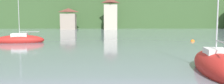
% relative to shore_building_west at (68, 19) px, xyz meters
% --- Properties ---
extents(wooded_hillside, '(352.00, 52.84, 46.03)m').
position_rel_shore_building_west_xyz_m(wooded_hillside, '(40.59, 36.53, 4.75)').
color(wooded_hillside, '#38562D').
rests_on(wooded_hillside, ground_plane).
extents(shore_building_west, '(5.26, 4.02, 7.16)m').
position_rel_shore_building_west_xyz_m(shore_building_west, '(0.00, 0.00, 0.00)').
color(shore_building_west, gray).
rests_on(shore_building_west, ground_plane).
extents(shore_building_westcentral, '(4.67, 4.71, 10.52)m').
position_rel_shore_building_west_xyz_m(shore_building_westcentral, '(14.37, 0.33, 1.63)').
color(shore_building_westcentral, '#BCB29E').
rests_on(shore_building_westcentral, ground_plane).
extents(sailboat_mid_0, '(3.00, 6.89, 9.94)m').
position_rel_shore_building_west_xyz_m(sailboat_mid_0, '(20.46, -65.22, -3.04)').
color(sailboat_mid_0, red).
rests_on(sailboat_mid_0, ground_plane).
extents(sailboat_far_1, '(6.86, 3.41, 7.31)m').
position_rel_shore_building_west_xyz_m(sailboat_far_1, '(1.71, -46.91, -3.09)').
color(sailboat_far_1, red).
rests_on(sailboat_far_1, ground_plane).
extents(mooring_buoy_mid, '(0.58, 0.58, 0.58)m').
position_rel_shore_building_west_xyz_m(mooring_buoy_mid, '(26.27, -45.33, -3.47)').
color(mooring_buoy_mid, orange).
rests_on(mooring_buoy_mid, ground_plane).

